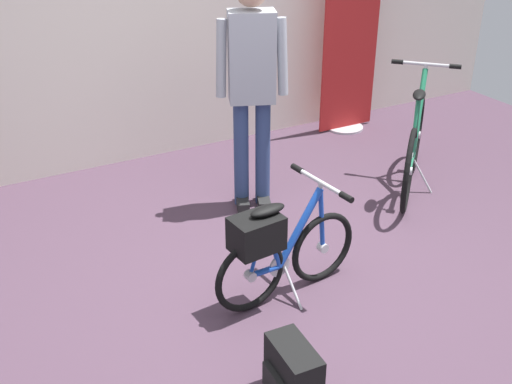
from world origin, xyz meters
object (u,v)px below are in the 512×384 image
at_px(display_bike_left, 414,147).
at_px(visitor_near_wall, 252,80).
at_px(folding_bike_foreground, 277,248).
at_px(floor_banner_stand, 349,60).
at_px(backpack_on_floor, 292,373).

height_order(display_bike_left, visitor_near_wall, visitor_near_wall).
bearing_deg(folding_bike_foreground, floor_banner_stand, 46.12).
distance_m(folding_bike_foreground, visitor_near_wall, 1.36).
bearing_deg(backpack_on_floor, folding_bike_foreground, 65.10).
bearing_deg(backpack_on_floor, floor_banner_stand, 50.22).
height_order(folding_bike_foreground, display_bike_left, display_bike_left).
height_order(visitor_near_wall, backpack_on_floor, visitor_near_wall).
distance_m(floor_banner_stand, backpack_on_floor, 3.64).
bearing_deg(visitor_near_wall, backpack_on_floor, -112.69).
height_order(display_bike_left, backpack_on_floor, display_bike_left).
height_order(floor_banner_stand, display_bike_left, floor_banner_stand).
bearing_deg(backpack_on_floor, display_bike_left, 36.19).
xyz_separation_m(folding_bike_foreground, backpack_on_floor, (-0.33, -0.72, -0.20)).
distance_m(folding_bike_foreground, backpack_on_floor, 0.82).
bearing_deg(visitor_near_wall, folding_bike_foreground, -111.24).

